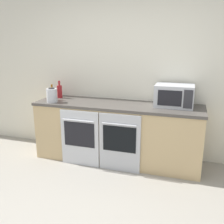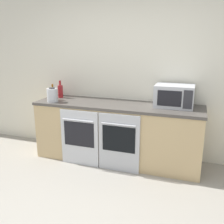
{
  "view_description": "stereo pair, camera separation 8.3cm",
  "coord_description": "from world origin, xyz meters",
  "px_view_note": "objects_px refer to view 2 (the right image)",
  "views": [
    {
      "loc": [
        1.0,
        -1.83,
        1.74
      ],
      "look_at": [
        -0.08,
        1.6,
        0.75
      ],
      "focal_mm": 40.0,
      "sensor_mm": 36.0,
      "label": 1
    },
    {
      "loc": [
        1.08,
        -1.8,
        1.74
      ],
      "look_at": [
        -0.08,
        1.6,
        0.75
      ],
      "focal_mm": 40.0,
      "sensor_mm": 36.0,
      "label": 2
    }
  ],
  "objects_px": {
    "oven_left": "(80,138)",
    "bottle_amber": "(53,94)",
    "oven_right": "(119,143)",
    "kettle": "(52,95)",
    "bottle_red": "(60,91)",
    "microwave": "(174,96)"
  },
  "relations": [
    {
      "from": "oven_left",
      "to": "kettle",
      "type": "distance_m",
      "value": 0.78
    },
    {
      "from": "bottle_amber",
      "to": "bottle_red",
      "type": "height_order",
      "value": "bottle_red"
    },
    {
      "from": "bottle_amber",
      "to": "bottle_red",
      "type": "bearing_deg",
      "value": 80.37
    },
    {
      "from": "microwave",
      "to": "bottle_red",
      "type": "xyz_separation_m",
      "value": [
        -1.82,
        0.03,
        -0.04
      ]
    },
    {
      "from": "bottle_amber",
      "to": "kettle",
      "type": "bearing_deg",
      "value": -61.08
    },
    {
      "from": "microwave",
      "to": "oven_right",
      "type": "bearing_deg",
      "value": -146.89
    },
    {
      "from": "bottle_amber",
      "to": "oven_right",
      "type": "bearing_deg",
      "value": -13.8
    },
    {
      "from": "bottle_red",
      "to": "kettle",
      "type": "height_order",
      "value": "bottle_red"
    },
    {
      "from": "microwave",
      "to": "bottle_red",
      "type": "bearing_deg",
      "value": 178.91
    },
    {
      "from": "oven_right",
      "to": "kettle",
      "type": "xyz_separation_m",
      "value": [
        -1.1,
        0.15,
        0.57
      ]
    },
    {
      "from": "bottle_red",
      "to": "kettle",
      "type": "xyz_separation_m",
      "value": [
        0.05,
        -0.32,
        -0.0
      ]
    },
    {
      "from": "bottle_red",
      "to": "oven_right",
      "type": "bearing_deg",
      "value": -22.19
    },
    {
      "from": "microwave",
      "to": "bottle_amber",
      "type": "xyz_separation_m",
      "value": [
        -1.85,
        -0.14,
        -0.06
      ]
    },
    {
      "from": "bottle_amber",
      "to": "bottle_red",
      "type": "distance_m",
      "value": 0.18
    },
    {
      "from": "microwave",
      "to": "bottle_red",
      "type": "height_order",
      "value": "microwave"
    },
    {
      "from": "oven_left",
      "to": "kettle",
      "type": "xyz_separation_m",
      "value": [
        -0.5,
        0.15,
        0.57
      ]
    },
    {
      "from": "oven_left",
      "to": "bottle_amber",
      "type": "distance_m",
      "value": 0.86
    },
    {
      "from": "oven_right",
      "to": "bottle_red",
      "type": "height_order",
      "value": "bottle_red"
    },
    {
      "from": "oven_right",
      "to": "bottle_red",
      "type": "relative_size",
      "value": 2.98
    },
    {
      "from": "microwave",
      "to": "bottle_amber",
      "type": "distance_m",
      "value": 1.85
    },
    {
      "from": "kettle",
      "to": "oven_right",
      "type": "bearing_deg",
      "value": -7.73
    },
    {
      "from": "oven_left",
      "to": "kettle",
      "type": "bearing_deg",
      "value": 163.47
    }
  ]
}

